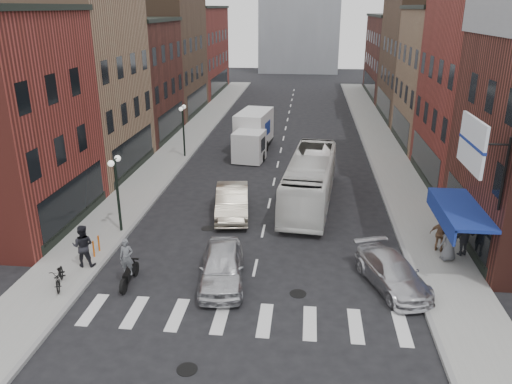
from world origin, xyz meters
TOP-DOWN VIEW (x-y plane):
  - ground at (0.00, 0.00)m, footprint 160.00×160.00m
  - sidewalk_left at (-8.50, 22.00)m, footprint 3.00×74.00m
  - sidewalk_right at (8.50, 22.00)m, footprint 3.00×74.00m
  - curb_left at (-7.00, 22.00)m, footprint 0.20×74.00m
  - curb_right at (7.00, 22.00)m, footprint 0.20×74.00m
  - crosswalk_stripes at (0.00, -3.00)m, footprint 12.00×2.20m
  - bldg_left_mid_a at (-14.99, 14.00)m, footprint 10.30×10.20m
  - bldg_left_mid_b at (-14.99, 24.00)m, footprint 10.30×10.20m
  - bldg_left_far_a at (-14.99, 35.00)m, footprint 10.30×12.20m
  - bldg_left_far_b at (-14.99, 49.00)m, footprint 10.30×16.20m
  - bldg_right_mid_b at (14.99, 24.00)m, footprint 10.30×10.20m
  - bldg_right_far_a at (14.99, 35.00)m, footprint 10.30×12.20m
  - bldg_right_far_b at (14.99, 49.00)m, footprint 10.30×16.20m
  - awning_blue at (8.93, 2.50)m, footprint 1.80×5.00m
  - billboard_sign at (8.59, 0.50)m, footprint 1.52×3.00m
  - streetlamp_near at (-7.40, 4.00)m, footprint 0.32×1.22m
  - streetlamp_far at (-7.40, 18.00)m, footprint 0.32×1.22m
  - bike_rack at (-7.60, 1.30)m, footprint 0.08×0.68m
  - box_truck at (-2.23, 19.91)m, footprint 2.90×7.64m
  - motorcycle_rider at (-5.19, -1.03)m, footprint 0.61×2.12m
  - transit_bus at (2.39, 9.37)m, footprint 3.45×10.66m
  - sedan_left_near at (-1.27, -0.44)m, footprint 2.39×4.79m
  - sedan_left_far at (-1.95, 6.96)m, footprint 2.42×5.27m
  - curb_car at (5.93, 0.00)m, footprint 3.29×4.90m
  - parked_bicycle at (-7.94, -1.66)m, footprint 1.19×1.87m
  - ped_left_solo at (-7.67, 0.14)m, footprint 1.02×0.66m
  - ped_right_a at (9.60, 3.05)m, footprint 1.39×1.03m
  - ped_right_b at (8.64, 3.36)m, footprint 1.11×0.83m
  - ped_right_c at (8.80, 2.43)m, footprint 1.05×0.88m

SIDE VIEW (x-z plane):
  - ground at x=0.00m, z-range 0.00..0.00m
  - curb_left at x=-7.00m, z-range -0.08..0.08m
  - curb_right at x=7.00m, z-range -0.08..0.08m
  - crosswalk_stripes at x=0.00m, z-range -0.01..0.01m
  - sidewalk_left at x=-8.50m, z-range 0.00..0.15m
  - sidewalk_right at x=8.50m, z-range 0.00..0.15m
  - bike_rack at x=-7.60m, z-range 0.15..0.95m
  - parked_bicycle at x=-7.94m, z-range 0.15..1.08m
  - curb_car at x=5.93m, z-range 0.00..1.32m
  - sedan_left_near at x=-1.27m, z-range 0.00..1.57m
  - sedan_left_far at x=-1.95m, z-range 0.00..1.68m
  - ped_right_b at x=8.64m, z-range 0.15..1.85m
  - motorcycle_rider at x=-5.19m, z-range -0.07..2.09m
  - ped_right_c at x=8.80m, z-range 0.15..1.99m
  - ped_right_a at x=9.60m, z-range 0.15..2.09m
  - ped_left_solo at x=-7.67m, z-range 0.15..2.13m
  - transit_bus at x=2.39m, z-range 0.00..2.92m
  - box_truck at x=-2.23m, z-range -0.02..3.20m
  - awning_blue at x=8.93m, z-range 2.24..3.02m
  - streetlamp_near at x=-7.40m, z-range 0.86..4.97m
  - streetlamp_far at x=-7.40m, z-range 0.86..4.97m
  - bldg_right_far_b at x=14.99m, z-range 0.00..10.30m
  - bldg_left_mid_b at x=-14.99m, z-range 0.00..10.30m
  - bldg_left_far_b at x=-14.99m, z-range 0.00..11.30m
  - bldg_right_mid_b at x=14.99m, z-range 0.00..11.30m
  - billboard_sign at x=8.59m, z-range 4.28..7.98m
  - bldg_right_far_a at x=14.99m, z-range 0.00..12.30m
  - bldg_left_mid_a at x=-14.99m, z-range 0.00..12.30m
  - bldg_left_far_a at x=-14.99m, z-range 0.00..13.30m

